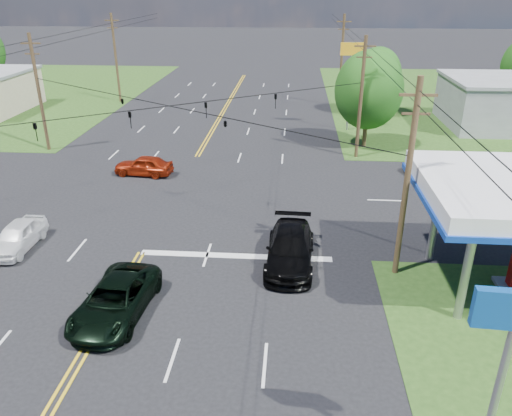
# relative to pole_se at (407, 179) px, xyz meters

# --- Properties ---
(ground) EXTENTS (280.00, 280.00, 0.00)m
(ground) POSITION_rel_pole_se_xyz_m (-13.00, 9.00, -4.92)
(ground) COLOR black
(ground) RESTS_ON ground
(stop_bar) EXTENTS (10.00, 0.50, 0.02)m
(stop_bar) POSITION_rel_pole_se_xyz_m (-8.00, 1.00, -4.92)
(stop_bar) COLOR silver
(stop_bar) RESTS_ON ground
(pole_se) EXTENTS (1.60, 0.28, 9.50)m
(pole_se) POSITION_rel_pole_se_xyz_m (0.00, 0.00, 0.00)
(pole_se) COLOR #42311B
(pole_se) RESTS_ON ground
(pole_nw) EXTENTS (1.60, 0.28, 9.50)m
(pole_nw) POSITION_rel_pole_se_xyz_m (-26.00, 18.00, 0.00)
(pole_nw) COLOR #42311B
(pole_nw) RESTS_ON ground
(pole_ne) EXTENTS (1.60, 0.28, 9.50)m
(pole_ne) POSITION_rel_pole_se_xyz_m (0.00, 18.00, 0.00)
(pole_ne) COLOR #42311B
(pole_ne) RESTS_ON ground
(pole_left_far) EXTENTS (1.60, 0.28, 10.00)m
(pole_left_far) POSITION_rel_pole_se_xyz_m (-26.00, 37.00, 0.25)
(pole_left_far) COLOR #42311B
(pole_left_far) RESTS_ON ground
(pole_right_far) EXTENTS (1.60, 0.28, 10.00)m
(pole_right_far) POSITION_rel_pole_se_xyz_m (0.00, 37.00, 0.25)
(pole_right_far) COLOR #42311B
(pole_right_far) RESTS_ON ground
(span_wire_signals) EXTENTS (26.00, 18.00, 1.13)m
(span_wire_signals) POSITION_rel_pole_se_xyz_m (-13.00, 9.00, 1.08)
(span_wire_signals) COLOR black
(span_wire_signals) RESTS_ON ground
(power_lines) EXTENTS (26.04, 100.00, 0.64)m
(power_lines) POSITION_rel_pole_se_xyz_m (-13.00, 7.00, 3.68)
(power_lines) COLOR black
(power_lines) RESTS_ON ground
(tree_right_a) EXTENTS (5.70, 5.70, 8.18)m
(tree_right_a) POSITION_rel_pole_se_xyz_m (1.00, 21.00, -0.05)
(tree_right_a) COLOR #42311B
(tree_right_a) RESTS_ON ground
(tree_right_b) EXTENTS (4.94, 4.94, 7.09)m
(tree_right_b) POSITION_rel_pole_se_xyz_m (3.50, 33.00, -0.70)
(tree_right_b) COLOR #42311B
(tree_right_b) RESTS_ON ground
(pickup_dkgreen) EXTENTS (2.96, 5.65, 1.52)m
(pickup_dkgreen) POSITION_rel_pole_se_xyz_m (-12.50, -4.40, -4.16)
(pickup_dkgreen) COLOR black
(pickup_dkgreen) RESTS_ON ground
(suv_black) EXTENTS (2.55, 5.82, 1.67)m
(suv_black) POSITION_rel_pole_se_xyz_m (-5.18, 0.50, -4.08)
(suv_black) COLOR black
(suv_black) RESTS_ON ground
(pickup_white) EXTENTS (1.72, 4.22, 1.44)m
(pickup_white) POSITION_rel_pole_se_xyz_m (-19.67, 1.00, -4.20)
(pickup_white) COLOR white
(pickup_white) RESTS_ON ground
(sedan_red) EXTENTS (4.44, 2.16, 1.46)m
(sedan_red) POSITION_rel_pole_se_xyz_m (-16.14, 12.58, -4.19)
(sedan_red) COLOR maroon
(sedan_red) RESTS_ON ground
(sedan_far) EXTENTS (4.69, 2.13, 1.33)m
(sedan_far) POSITION_rel_pole_se_xyz_m (5.43, 14.50, -4.25)
(sedan_far) COLOR #9F9FA4
(sedan_far) RESTS_ON ground
(polesign_se) EXTENTS (2.02, 0.38, 6.83)m
(polesign_se) POSITION_rel_pole_se_xyz_m (0.00, -11.77, 0.32)
(polesign_se) COLOR #A5A5AA
(polesign_se) RESTS_ON ground
(polesign_ne) EXTENTS (2.26, 0.46, 8.15)m
(polesign_ne) POSITION_rel_pole_se_xyz_m (0.00, 26.28, 1.45)
(polesign_ne) COLOR #A5A5AA
(polesign_ne) RESTS_ON ground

